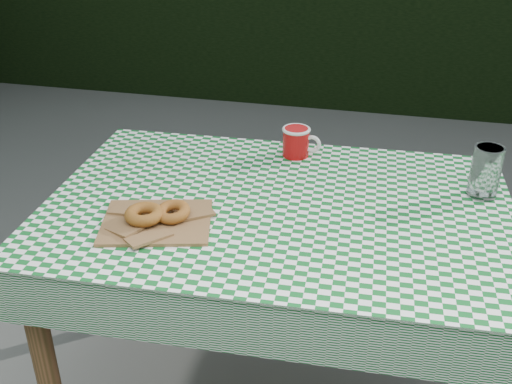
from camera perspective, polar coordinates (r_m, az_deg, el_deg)
table at (r=1.86m, az=1.84°, el=-11.46°), size 1.26×0.87×0.75m
tablecloth at (r=1.64m, az=2.04°, el=-1.26°), size 1.28×0.89×0.01m
paper_bag at (r=1.57m, az=-9.29°, el=-2.70°), size 0.32×0.28×0.01m
bagel_front at (r=1.56m, az=-10.41°, el=-2.06°), size 0.14×0.14×0.03m
bagel_back at (r=1.56m, az=-7.79°, el=-1.84°), size 0.12×0.12×0.03m
coffee_mug at (r=1.90m, az=3.75°, el=4.70°), size 0.18×0.18×0.09m
drinking_glass at (r=1.76m, az=20.67°, el=1.78°), size 0.11×0.11×0.14m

